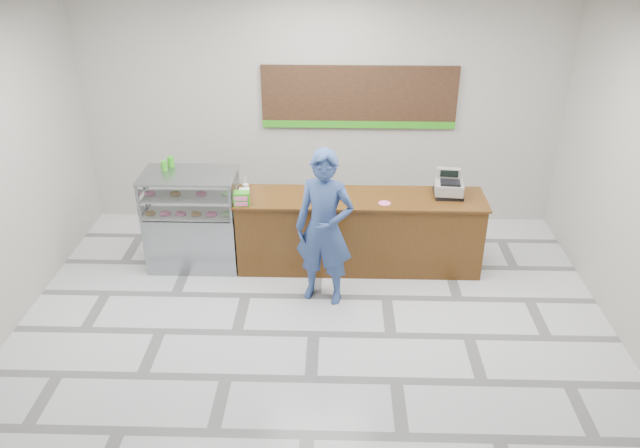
{
  "coord_description": "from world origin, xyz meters",
  "views": [
    {
      "loc": [
        0.24,
        -5.79,
        4.46
      ],
      "look_at": [
        0.05,
        0.9,
        0.97
      ],
      "focal_mm": 35.0,
      "sensor_mm": 36.0,
      "label": 1
    }
  ],
  "objects_px": {
    "customer": "(324,228)",
    "display_case": "(193,219)",
    "cash_register": "(449,186)",
    "sales_counter": "(359,232)",
    "serving_tray": "(320,195)"
  },
  "relations": [
    {
      "from": "customer",
      "to": "display_case",
      "type": "bearing_deg",
      "value": 171.52
    },
    {
      "from": "cash_register",
      "to": "customer",
      "type": "distance_m",
      "value": 1.83
    },
    {
      "from": "customer",
      "to": "sales_counter",
      "type": "bearing_deg",
      "value": 75.84
    },
    {
      "from": "display_case",
      "to": "cash_register",
      "type": "xyz_separation_m",
      "value": [
        3.37,
        0.09,
        0.48
      ]
    },
    {
      "from": "serving_tray",
      "to": "display_case",
      "type": "bearing_deg",
      "value": -174.6
    },
    {
      "from": "display_case",
      "to": "cash_register",
      "type": "relative_size",
      "value": 3.26
    },
    {
      "from": "customer",
      "to": "serving_tray",
      "type": "bearing_deg",
      "value": 110.9
    },
    {
      "from": "serving_tray",
      "to": "customer",
      "type": "distance_m",
      "value": 0.81
    },
    {
      "from": "display_case",
      "to": "serving_tray",
      "type": "distance_m",
      "value": 1.74
    },
    {
      "from": "sales_counter",
      "to": "customer",
      "type": "height_order",
      "value": "customer"
    },
    {
      "from": "sales_counter",
      "to": "customer",
      "type": "relative_size",
      "value": 1.66
    },
    {
      "from": "cash_register",
      "to": "sales_counter",
      "type": "bearing_deg",
      "value": -169.84
    },
    {
      "from": "display_case",
      "to": "customer",
      "type": "distance_m",
      "value": 1.97
    },
    {
      "from": "sales_counter",
      "to": "display_case",
      "type": "height_order",
      "value": "display_case"
    },
    {
      "from": "serving_tray",
      "to": "customer",
      "type": "relative_size",
      "value": 0.18
    }
  ]
}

